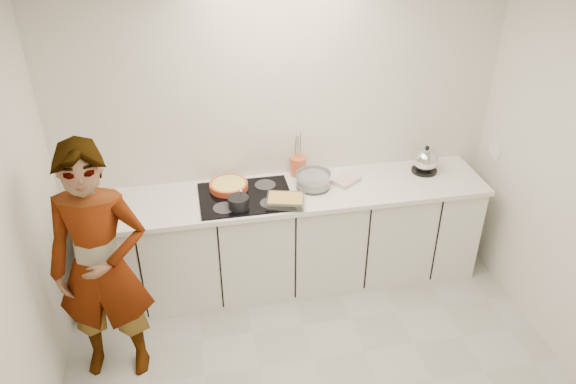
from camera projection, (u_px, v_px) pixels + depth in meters
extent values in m
cube|color=white|center=(344.00, 16.00, 2.53)|extent=(3.60, 3.20, 0.00)
cube|color=silver|center=(281.00, 131.00, 4.55)|extent=(3.60, 0.00, 2.60)
cube|color=white|center=(495.00, 151.00, 4.73)|extent=(0.02, 0.15, 0.09)
cube|color=silver|center=(289.00, 240.00, 4.73)|extent=(3.20, 0.58, 0.87)
cube|color=white|center=(289.00, 194.00, 4.49)|extent=(3.24, 0.64, 0.04)
cube|color=black|center=(245.00, 197.00, 4.40)|extent=(0.72, 0.54, 0.01)
cylinder|color=#BF411E|center=(229.00, 186.00, 4.48)|extent=(0.40, 0.40, 0.05)
cylinder|color=#FBDD60|center=(229.00, 184.00, 4.47)|extent=(0.35, 0.35, 0.01)
cylinder|color=black|center=(238.00, 202.00, 4.24)|extent=(0.18, 0.18, 0.09)
cylinder|color=silver|center=(241.00, 196.00, 4.24)|extent=(0.02, 0.06, 0.13)
cube|color=silver|center=(285.00, 201.00, 4.29)|extent=(0.33, 0.28, 0.05)
cube|color=#E1B159|center=(285.00, 198.00, 4.28)|extent=(0.30, 0.24, 0.02)
cylinder|color=silver|center=(313.00, 180.00, 4.51)|extent=(0.28, 0.28, 0.13)
cylinder|color=white|center=(313.00, 182.00, 4.52)|extent=(0.24, 0.24, 0.06)
cube|color=white|center=(346.00, 180.00, 4.60)|extent=(0.27, 0.26, 0.04)
cylinder|color=black|center=(424.00, 170.00, 4.76)|extent=(0.26, 0.26, 0.02)
sphere|color=silver|center=(426.00, 160.00, 4.71)|extent=(0.26, 0.26, 0.21)
sphere|color=black|center=(427.00, 148.00, 4.65)|extent=(0.04, 0.04, 0.04)
cylinder|color=#D45C2E|center=(298.00, 166.00, 4.68)|extent=(0.16, 0.16, 0.16)
imported|color=silver|center=(101.00, 267.00, 3.68)|extent=(0.71, 0.51, 1.80)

